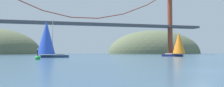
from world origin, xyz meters
name	(u,v)px	position (x,y,z in m)	size (l,w,h in m)	color
ground_plane	(200,70)	(0.00, 0.00, 0.00)	(360.00, 360.00, 0.00)	#385670
headland_right	(155,54)	(60.00, 135.00, 0.00)	(75.33, 44.00, 36.47)	#5B6647
suspension_bridge	(85,22)	(0.00, 95.00, 17.45)	(136.93, 6.00, 37.83)	brown
sailboat_blue_spinnaker	(47,38)	(-16.74, 46.84, 5.62)	(9.32, 5.44, 11.25)	navy
sailboat_orange_sail	(178,44)	(27.04, 48.00, 4.39)	(7.80, 7.93, 9.69)	#191E4C
channel_buoy	(38,58)	(-17.84, 31.80, 0.37)	(1.10, 1.10, 2.64)	green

